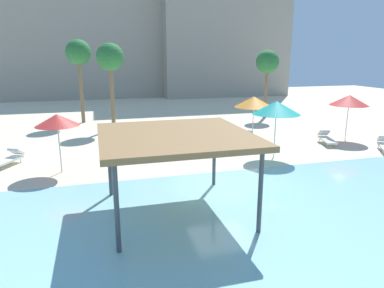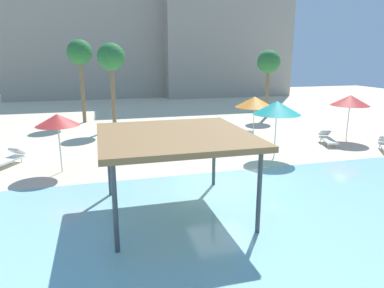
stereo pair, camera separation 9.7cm
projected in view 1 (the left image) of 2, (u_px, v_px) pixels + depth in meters
ground_plane at (222, 185)px, 14.35m from camera, size 80.00×80.00×0.00m
lagoon_water at (289, 251)px, 9.44m from camera, size 44.00×13.50×0.04m
shade_pavilion at (175, 138)px, 11.21m from camera, size 4.82×4.82×2.76m
beach_umbrella_teal_0 at (276, 108)px, 17.63m from camera, size 2.43×2.43×2.95m
beach_umbrella_orange_2 at (254, 102)px, 22.27m from camera, size 2.47×2.47×2.64m
beach_umbrella_red_3 at (57, 120)px, 15.34m from camera, size 1.91×1.91×2.68m
beach_umbrella_red_4 at (349, 100)px, 21.51m from camera, size 2.33×2.33×2.82m
lounge_chair_0 at (8, 159)px, 16.80m from camera, size 1.46×1.94×0.74m
lounge_chair_2 at (247, 138)px, 20.97m from camera, size 1.55×1.91×0.74m
lounge_chair_3 at (327, 138)px, 20.96m from camera, size 1.14×1.99×0.74m
lounge_chair_4 at (184, 141)px, 20.36m from camera, size 1.55×1.91×0.74m
palm_tree_0 at (267, 63)px, 28.72m from camera, size 1.90×1.90×5.63m
palm_tree_1 at (110, 59)px, 24.02m from camera, size 1.90×1.90×6.04m
palm_tree_2 at (78, 54)px, 26.42m from camera, size 1.90×1.90×6.38m
hotel_block_0 at (90, 40)px, 45.39m from camera, size 20.76×10.82×14.34m
hotel_block_1 at (220, 24)px, 46.17m from camera, size 16.37×9.03×18.44m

